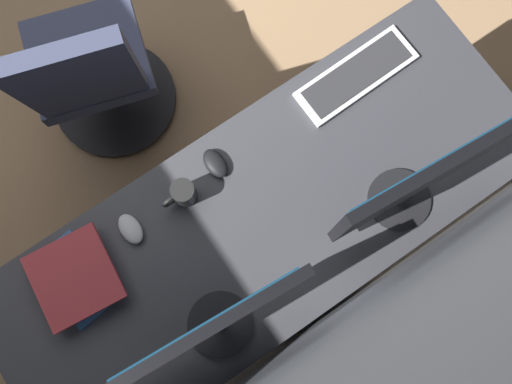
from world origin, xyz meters
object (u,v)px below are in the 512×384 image
monitor_primary (422,181)px  monitor_secondary (214,326)px  coffee_mug (183,193)px  office_chair (93,76)px  book_stack_near (75,278)px  mouse_spare (215,163)px  mouse_main (131,229)px  keyboard_main (356,75)px  drawer_pedestal (269,239)px

monitor_primary → monitor_secondary: size_ratio=0.98×
coffee_mug → office_chair: (0.03, -0.66, -0.32)m
monitor_secondary → book_stack_near: (0.28, -0.36, -0.21)m
office_chair → coffee_mug: bearing=92.9°
monitor_primary → mouse_spare: monitor_primary is taller
book_stack_near → coffee_mug: bearing=-175.6°
monitor_primary → office_chair: (0.59, -1.05, -0.53)m
monitor_secondary → mouse_spare: size_ratio=5.35×
book_stack_near → mouse_main: bearing=-170.3°
keyboard_main → monitor_secondary: bearing=26.7°
drawer_pedestal → mouse_spare: size_ratio=6.68×
keyboard_main → coffee_mug: bearing=1.7°
monitor_secondary → book_stack_near: 0.50m
monitor_primary → office_chair: size_ratio=0.56×
mouse_main → office_chair: 0.74m
monitor_secondary → monitor_primary: bearing=-180.0°
coffee_mug → mouse_spare: bearing=-167.0°
drawer_pedestal → mouse_main: 0.59m
monitor_primary → mouse_main: size_ratio=5.24×
mouse_main → office_chair: bearing=-103.8°
monitor_secondary → book_stack_near: monitor_secondary is taller
book_stack_near → office_chair: size_ratio=0.28×
monitor_primary → keyboard_main: (-0.14, -0.41, -0.25)m
mouse_spare → coffee_mug: coffee_mug is taller
monitor_secondary → keyboard_main: bearing=-153.3°
coffee_mug → drawer_pedestal: bearing=127.3°
monitor_primary → mouse_spare: bearing=-45.5°
monitor_secondary → keyboard_main: (-0.81, -0.41, -0.23)m
monitor_secondary → keyboard_main: monitor_secondary is taller
monitor_secondary → mouse_spare: 0.55m
monitor_secondary → mouse_main: size_ratio=5.35×
mouse_spare → office_chair: bearing=-74.8°
keyboard_main → mouse_spare: (0.55, -0.01, 0.01)m
drawer_pedestal → keyboard_main: 0.69m
drawer_pedestal → office_chair: size_ratio=0.72×
monitor_secondary → keyboard_main: size_ratio=1.32×
monitor_primary → coffee_mug: bearing=-35.2°
mouse_main → mouse_spare: bearing=-175.4°
book_stack_near → office_chair: (-0.38, -0.69, -0.31)m
mouse_spare → coffee_mug: (0.14, 0.03, 0.03)m
book_stack_near → drawer_pedestal: bearing=161.2°
drawer_pedestal → mouse_main: (0.37, -0.24, 0.40)m
book_stack_near → office_chair: 0.85m
drawer_pedestal → coffee_mug: size_ratio=6.06×
keyboard_main → book_stack_near: size_ratio=1.54×
keyboard_main → coffee_mug: size_ratio=3.69×
mouse_spare → book_stack_near: (0.55, 0.06, 0.02)m
mouse_spare → coffee_mug: bearing=13.0°
coffee_mug → office_chair: 0.74m
monitor_secondary → office_chair: size_ratio=0.57×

